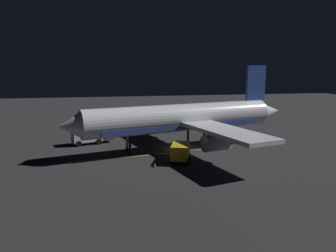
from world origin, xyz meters
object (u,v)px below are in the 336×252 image
Objects in this scene: baggage_truck at (91,136)px; traffic_cone_near_right at (155,165)px; traffic_cone_under_wing at (127,139)px; catering_truck at (181,151)px; airliner at (185,119)px; ground_crew_worker at (127,146)px; traffic_cone_far at (154,153)px; traffic_cone_near_left at (106,154)px.

baggage_truck is 12.00× the size of traffic_cone_near_right.
traffic_cone_under_wing is (15.63, 2.07, 0.00)m from traffic_cone_near_right.
baggage_truck is 6.12m from traffic_cone_under_wing.
airliner is at bearing -19.14° from catering_truck.
airliner is at bearing -86.86° from ground_crew_worker.
ground_crew_worker is at bearing 19.14° from traffic_cone_near_right.
traffic_cone_near_right is at bearing -160.86° from ground_crew_worker.
traffic_cone_near_right is 5.68m from traffic_cone_far.
catering_truck is at bearing 160.86° from airliner.
airliner is at bearing -35.36° from traffic_cone_near_right.
traffic_cone_far is (3.40, 2.99, -0.92)m from catering_truck.
traffic_cone_near_right is at bearing 172.13° from traffic_cone_far.
traffic_cone_near_right and traffic_cone_far have the same top height.
traffic_cone_near_right is (-2.23, 3.77, -0.92)m from catering_truck.
ground_crew_worker is 7.87m from traffic_cone_under_wing.
ground_crew_worker is 8.29m from traffic_cone_near_right.
catering_truck reaches higher than traffic_cone_near_right.
traffic_cone_far is (-10.00, -2.85, 0.00)m from traffic_cone_under_wing.
traffic_cone_under_wing and traffic_cone_far have the same top height.
traffic_cone_near_left is 9.78m from traffic_cone_under_wing.
catering_truck is at bearing -156.44° from traffic_cone_under_wing.
ground_crew_worker is 4.16m from traffic_cone_far.
traffic_cone_near_right is 15.76m from traffic_cone_under_wing.
traffic_cone_under_wing is 1.00× the size of traffic_cone_far.
traffic_cone_near_left and traffic_cone_near_right have the same top height.
ground_crew_worker reaches higher than traffic_cone_far.
traffic_cone_near_right is (-7.80, -2.71, -0.64)m from ground_crew_worker.
airliner reaches higher than traffic_cone_under_wing.
traffic_cone_near_right is at bearing -172.45° from traffic_cone_under_wing.
catering_truck is at bearing -138.62° from traffic_cone_far.
airliner is 12.40m from traffic_cone_near_left.
catering_truck is 10.40m from traffic_cone_near_left.
traffic_cone_under_wing is (1.50, -5.84, -1.06)m from baggage_truck.
catering_truck is 3.32× the size of ground_crew_worker.
traffic_cone_near_right is at bearing -150.76° from baggage_truck.
traffic_cone_far is (-8.50, -8.69, -1.06)m from baggage_truck.
baggage_truck is 12.00× the size of traffic_cone_near_left.
ground_crew_worker is (-6.32, -5.20, -0.42)m from baggage_truck.
airliner reaches higher than baggage_truck.
baggage_truck reaches higher than traffic_cone_under_wing.
baggage_truck is at bearing 39.44° from ground_crew_worker.
airliner reaches higher than traffic_cone_far.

